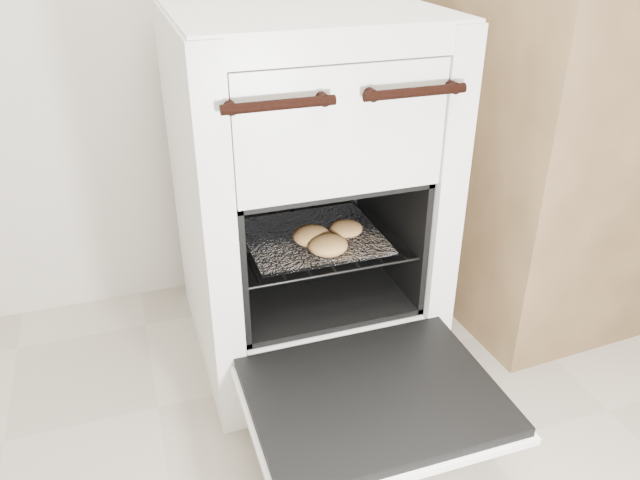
{
  "coord_description": "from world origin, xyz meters",
  "views": [
    {
      "loc": [
        -0.32,
        -0.13,
        1.04
      ],
      "look_at": [
        0.08,
        1.06,
        0.37
      ],
      "focal_mm": 35.0,
      "sensor_mm": 36.0,
      "label": 1
    }
  ],
  "objects": [
    {
      "name": "foil_sheet",
      "position": [
        0.08,
        1.11,
        0.35
      ],
      "size": [
        0.32,
        0.28,
        0.01
      ],
      "primitive_type": "cube",
      "color": "silver",
      "rests_on": "oven_rack"
    },
    {
      "name": "oven_door",
      "position": [
        0.08,
        0.72,
        0.19
      ],
      "size": [
        0.5,
        0.39,
        0.04
      ],
      "color": "black",
      "rests_on": "stove"
    },
    {
      "name": "oven_rack",
      "position": [
        0.08,
        1.13,
        0.35
      ],
      "size": [
        0.41,
        0.39,
        0.01
      ],
      "color": "black",
      "rests_on": "stove"
    },
    {
      "name": "counter",
      "position": [
        0.95,
        1.2,
        0.45
      ],
      "size": [
        0.92,
        0.64,
        0.89
      ],
      "primitive_type": "cube",
      "rotation": [
        0.0,
        0.0,
        0.05
      ],
      "color": "brown",
      "rests_on": "ground"
    },
    {
      "name": "stove",
      "position": [
        0.08,
        1.19,
        0.42
      ],
      "size": [
        0.56,
        0.62,
        0.85
      ],
      "color": "silver",
      "rests_on": "ground"
    },
    {
      "name": "baked_rolls",
      "position": [
        0.09,
        1.06,
        0.38
      ],
      "size": [
        0.2,
        0.18,
        0.04
      ],
      "color": "tan",
      "rests_on": "foil_sheet"
    }
  ]
}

